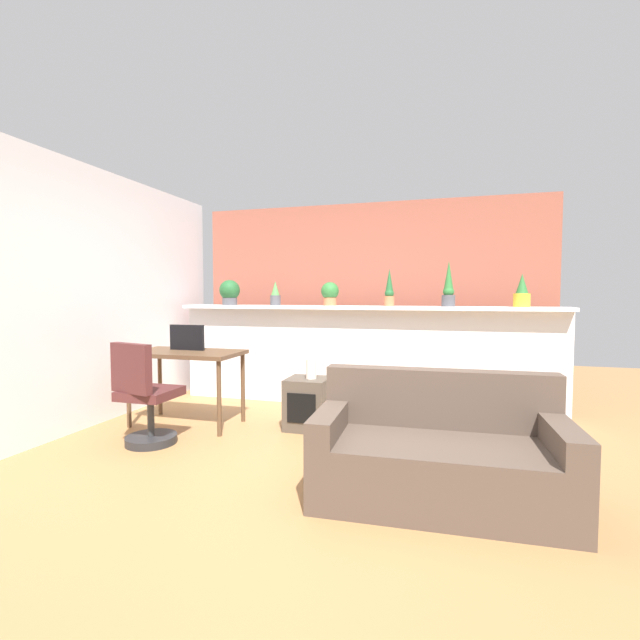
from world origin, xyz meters
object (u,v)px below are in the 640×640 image
object	(u,v)px
desk	(187,359)
couch	(438,456)
potted_plant_3	(389,290)
side_cube_shelf	(308,403)
potted_plant_1	(275,295)
tv_monitor	(187,337)
office_chair	(145,401)
potted_plant_5	(522,293)
vase_on_shelf	(311,369)
potted_plant_4	(449,288)
potted_plant_2	(330,293)
potted_plant_0	(230,292)

from	to	relation	value
desk	couch	distance (m)	2.70
potted_plant_3	side_cube_shelf	distance (m)	1.66
potted_plant_1	tv_monitor	xyz separation A→B (m)	(-0.53, -1.13, -0.44)
potted_plant_3	side_cube_shelf	size ratio (longest dim) A/B	0.86
side_cube_shelf	couch	world-z (taller)	couch
office_chair	potted_plant_5	bearing A→B (deg)	29.33
office_chair	vase_on_shelf	xyz separation A→B (m)	(1.26, 0.85, 0.21)
potted_plant_4	desk	distance (m)	2.90
potted_plant_1	potted_plant_5	world-z (taller)	potted_plant_5
side_cube_shelf	potted_plant_2	bearing A→B (deg)	92.31
potted_plant_2	side_cube_shelf	bearing A→B (deg)	-87.69
side_cube_shelf	potted_plant_4	bearing A→B (deg)	36.52
potted_plant_0	potted_plant_5	distance (m)	3.41
desk	tv_monitor	world-z (taller)	tv_monitor
potted_plant_4	desk	bearing A→B (deg)	-155.18
potted_plant_1	side_cube_shelf	world-z (taller)	potted_plant_1
side_cube_shelf	desk	bearing A→B (deg)	-170.81
potted_plant_0	office_chair	size ratio (longest dim) A/B	0.35
potted_plant_1	vase_on_shelf	distance (m)	1.47
potted_plant_4	vase_on_shelf	bearing A→B (deg)	-142.61
potted_plant_3	tv_monitor	xyz separation A→B (m)	(-1.93, -1.14, -0.49)
potted_plant_0	couch	size ratio (longest dim) A/B	0.20
potted_plant_4	potted_plant_5	world-z (taller)	potted_plant_4
vase_on_shelf	couch	world-z (taller)	couch
potted_plant_0	side_cube_shelf	world-z (taller)	potted_plant_0
tv_monitor	vase_on_shelf	world-z (taller)	tv_monitor
potted_plant_3	couch	world-z (taller)	potted_plant_3
side_cube_shelf	vase_on_shelf	distance (m)	0.35
desk	tv_monitor	xyz separation A→B (m)	(-0.04, 0.08, 0.21)
potted_plant_5	couch	xyz separation A→B (m)	(-0.81, -2.19, -1.05)
potted_plant_5	potted_plant_4	bearing A→B (deg)	-178.74
potted_plant_1	couch	xyz separation A→B (m)	(2.00, -2.21, -1.04)
office_chair	side_cube_shelf	distance (m)	1.49
vase_on_shelf	desk	bearing A→B (deg)	-171.20
potted_plant_2	potted_plant_5	xyz separation A→B (m)	(2.11, -0.03, -0.00)
potted_plant_3	couch	distance (m)	2.54
potted_plant_1	office_chair	size ratio (longest dim) A/B	0.32
couch	vase_on_shelf	bearing A→B (deg)	135.67
potted_plant_4	office_chair	xyz separation A→B (m)	(-2.54, -1.83, -1.01)
desk	vase_on_shelf	xyz separation A→B (m)	(1.26, 0.19, -0.07)
potted_plant_4	couch	size ratio (longest dim) A/B	0.32
potted_plant_1	potted_plant_3	xyz separation A→B (m)	(1.40, 0.00, 0.05)
side_cube_shelf	couch	bearing A→B (deg)	-43.52
potted_plant_0	tv_monitor	xyz separation A→B (m)	(0.08, -1.10, -0.48)
potted_plant_0	desk	bearing A→B (deg)	-84.03
desk	side_cube_shelf	distance (m)	1.31
potted_plant_0	office_chair	bearing A→B (deg)	-86.02
potted_plant_5	office_chair	world-z (taller)	potted_plant_5
potted_plant_3	office_chair	world-z (taller)	potted_plant_3
potted_plant_2	potted_plant_3	bearing A→B (deg)	-0.87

